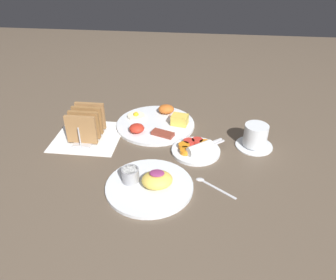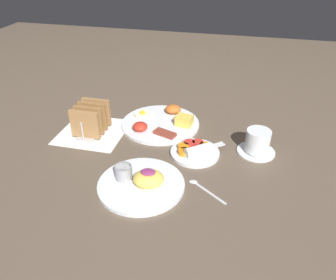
# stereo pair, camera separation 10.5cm
# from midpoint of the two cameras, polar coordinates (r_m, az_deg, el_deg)

# --- Properties ---
(ground_plane) EXTENTS (3.00, 3.00, 0.00)m
(ground_plane) POSITION_cam_midpoint_polar(r_m,az_deg,el_deg) (1.03, -0.72, -2.68)
(ground_plane) COLOR brown
(napkin_flat) EXTENTS (0.22, 0.22, 0.00)m
(napkin_flat) POSITION_cam_midpoint_polar(r_m,az_deg,el_deg) (1.16, -10.47, 1.36)
(napkin_flat) COLOR white
(napkin_flat) RESTS_ON ground_plane
(plate_breakfast) EXTENTS (0.28, 0.28, 0.05)m
(plate_breakfast) POSITION_cam_midpoint_polar(r_m,az_deg,el_deg) (1.19, 1.39, 3.04)
(plate_breakfast) COLOR white
(plate_breakfast) RESTS_ON ground_plane
(plate_condiments) EXTENTS (0.17, 0.15, 0.04)m
(plate_condiments) POSITION_cam_midpoint_polar(r_m,az_deg,el_deg) (1.04, 7.63, -1.97)
(plate_condiments) COLOR white
(plate_condiments) RESTS_ON ground_plane
(plate_foreground) EXTENTS (0.24, 0.24, 0.06)m
(plate_foreground) POSITION_cam_midpoint_polar(r_m,az_deg,el_deg) (0.90, -1.38, -7.36)
(plate_foreground) COLOR white
(plate_foreground) RESTS_ON ground_plane
(toast_rack) EXTENTS (0.10, 0.15, 0.10)m
(toast_rack) POSITION_cam_midpoint_polar(r_m,az_deg,el_deg) (1.14, -10.71, 3.52)
(toast_rack) COLOR #B7B7BC
(toast_rack) RESTS_ON ground_plane
(coffee_cup) EXTENTS (0.12, 0.12, 0.08)m
(coffee_cup) POSITION_cam_midpoint_polar(r_m,az_deg,el_deg) (1.08, 18.03, -0.49)
(coffee_cup) COLOR white
(coffee_cup) RESTS_ON ground_plane
(teaspoon) EXTENTS (0.11, 0.08, 0.01)m
(teaspoon) POSITION_cam_midpoint_polar(r_m,az_deg,el_deg) (0.91, 9.20, -8.15)
(teaspoon) COLOR silver
(teaspoon) RESTS_ON ground_plane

